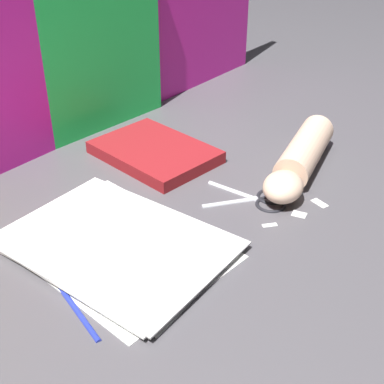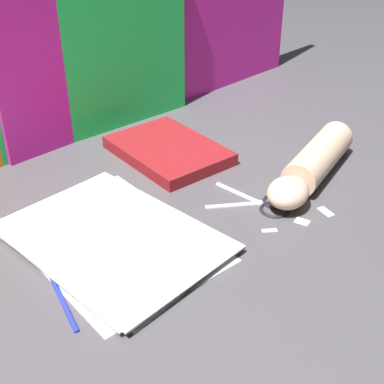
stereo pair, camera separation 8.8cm
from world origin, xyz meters
name	(u,v)px [view 2 (the right image)]	position (x,y,z in m)	size (l,w,h in m)	color
ground_plane	(173,209)	(0.00, 0.00, 0.00)	(6.00, 6.00, 0.00)	#4C494F
backdrop_panel_center	(61,59)	(0.03, 0.36, 0.18)	(0.64, 0.06, 0.37)	green
paper_stack	(114,238)	(-0.13, 0.00, 0.01)	(0.28, 0.36, 0.02)	white
book_closed	(168,150)	(0.13, 0.15, 0.01)	(0.20, 0.26, 0.03)	maroon
scissors	(264,202)	(0.13, -0.10, 0.00)	(0.15, 0.16, 0.01)	silver
hand_forearm	(312,165)	(0.26, -0.11, 0.03)	(0.31, 0.14, 0.07)	beige
paper_scrap_near	(302,221)	(0.13, -0.18, 0.00)	(0.02, 0.03, 0.00)	white
paper_scrap_mid	(326,211)	(0.19, -0.20, 0.00)	(0.02, 0.03, 0.00)	white
paper_scrap_far	(270,230)	(0.07, -0.16, 0.00)	(0.03, 0.02, 0.00)	white
pen	(60,294)	(-0.27, -0.05, 0.00)	(0.05, 0.15, 0.01)	#2333B2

